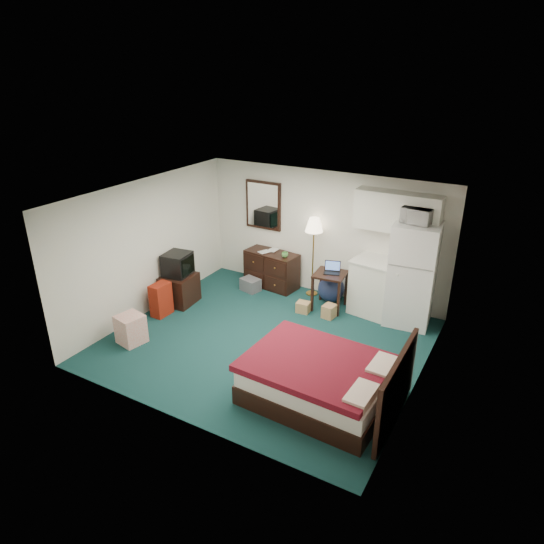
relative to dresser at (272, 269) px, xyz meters
The scene contains 25 objects.
floor 2.26m from the dresser, 62.80° to the right, with size 5.00×4.50×0.01m, color #103637.
ceiling 3.08m from the dresser, 62.80° to the right, with size 5.00×4.50×0.01m, color silver.
walls 2.39m from the dresser, 62.80° to the right, with size 5.01×4.51×2.50m.
mirror 1.34m from the dresser, 144.17° to the left, with size 0.80×0.06×1.00m, color white, non-canonical shape.
upper_cabinets 2.93m from the dresser, ahead, with size 1.50×0.35×0.70m, color silver, non-canonical shape.
headboard 4.55m from the dresser, 40.05° to the right, with size 0.06×1.56×1.00m, color black, non-canonical shape.
dresser is the anchor object (origin of this frame).
floor_lamp 1.00m from the dresser, ahead, with size 0.35×0.35×1.61m, color #BD7F31, non-canonical shape.
desk 1.48m from the dresser, 12.52° to the right, with size 0.57×0.57×0.72m, color black, non-canonical shape.
exercise_ball 1.36m from the dresser, ahead, with size 0.52×0.52×0.52m, color navy.
kitchen_counter 2.33m from the dresser, ahead, with size 0.94×0.72×1.03m, color silver, non-canonical shape.
fridge 2.95m from the dresser, ahead, with size 0.77×0.77×1.87m, color white, non-canonical shape.
bed 3.79m from the dresser, 50.57° to the right, with size 1.90×1.48×0.61m, color #5D0713, non-canonical shape.
tv_stand 1.96m from the dresser, 127.40° to the right, with size 0.58×0.63×0.58m, color black, non-canonical shape.
suitcase 2.41m from the dresser, 118.74° to the right, with size 0.24×0.39×0.63m, color maroon, non-canonical shape.
retail_box 3.25m from the dresser, 106.97° to the right, with size 0.40×0.40×0.50m, color silver, non-canonical shape.
file_bin 0.55m from the dresser, 122.89° to the right, with size 0.38×0.28×0.26m, color #5B5C63, non-canonical shape.
cardboard_box_a 1.34m from the dresser, 33.43° to the right, with size 0.24×0.20×0.20m, color #A17F49, non-canonical shape.
cardboard_box_b 1.75m from the dresser, 22.67° to the right, with size 0.21×0.25×0.25m, color #A17F49, non-canonical shape.
laptop 1.56m from the dresser, 11.83° to the right, with size 0.30×0.24×0.20m, color black, non-canonical shape.
crt_tv 1.99m from the dresser, 128.69° to the right, with size 0.47×0.51×0.44m, color black, non-canonical shape.
microwave 3.30m from the dresser, ahead, with size 0.49×0.27×0.33m, color white.
book_a 0.54m from the dresser, behind, with size 0.17×0.02×0.23m, color #A17F49.
book_b 0.53m from the dresser, 136.28° to the left, with size 0.18×0.02×0.24m, color #A17F49.
mug 0.58m from the dresser, 15.51° to the right, with size 0.13×0.10×0.13m, color #539C49.
Camera 1 is at (3.56, -6.09, 4.36)m, focal length 32.00 mm.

